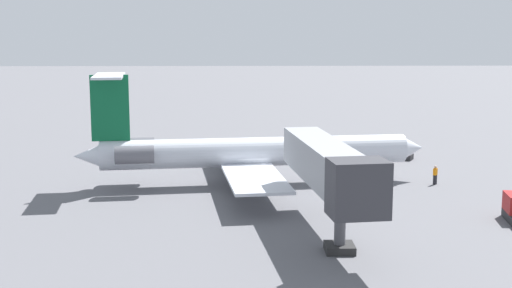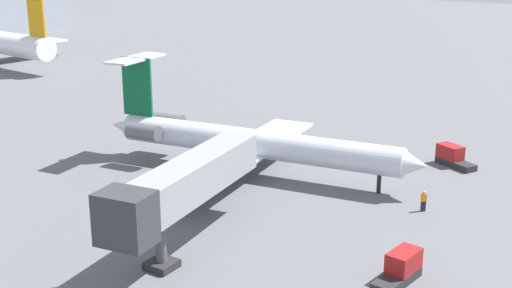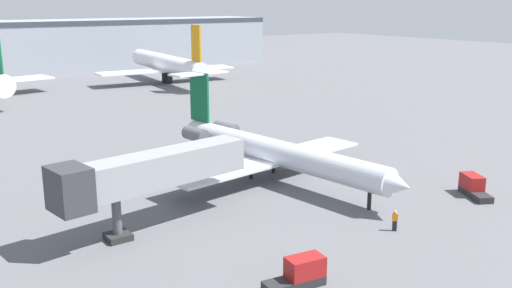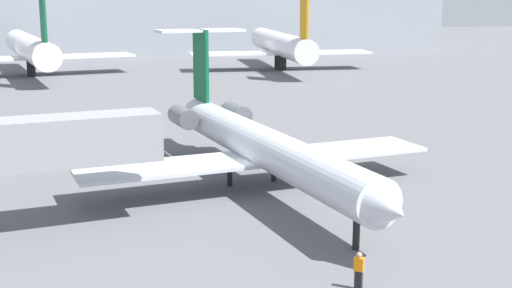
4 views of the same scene
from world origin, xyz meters
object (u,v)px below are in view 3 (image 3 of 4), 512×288
jet_bridge (143,174)px  baggage_tug_lead (300,274)px  parked_airliner_west_mid (167,64)px  regional_jet (269,149)px  baggage_tug_trailing (473,187)px  ground_crew_marshaller (395,221)px

jet_bridge → baggage_tug_lead: jet_bridge is taller
baggage_tug_lead → parked_airliner_west_mid: size_ratio=0.11×
regional_jet → parked_airliner_west_mid: bearing=70.9°
baggage_tug_lead → baggage_tug_trailing: (24.23, 3.92, 0.00)m
regional_jet → jet_bridge: size_ratio=1.87×
jet_bridge → baggage_tug_lead: 15.00m
jet_bridge → baggage_tug_trailing: (28.35, -9.97, -3.89)m
jet_bridge → ground_crew_marshaller: bearing=-35.5°
regional_jet → ground_crew_marshaller: bearing=-91.1°
regional_jet → baggage_tug_trailing: bearing=-51.9°
ground_crew_marshaller → parked_airliner_west_mid: 89.00m
parked_airliner_west_mid → regional_jet: bearing=-109.1°
ground_crew_marshaller → baggage_tug_lead: size_ratio=0.41×
regional_jet → baggage_tug_trailing: regional_jet is taller
jet_bridge → baggage_tug_trailing: size_ratio=3.95×
baggage_tug_lead → baggage_tug_trailing: 24.55m
baggage_tug_trailing → jet_bridge: bearing=160.6°
baggage_tug_lead → baggage_tug_trailing: bearing=9.2°
ground_crew_marshaller → regional_jet: bearing=88.9°
baggage_tug_lead → baggage_tug_trailing: size_ratio=0.99×
regional_jet → baggage_tug_lead: size_ratio=7.46×
regional_jet → baggage_tug_trailing: 19.76m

